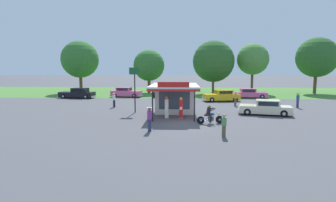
{
  "coord_description": "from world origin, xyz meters",
  "views": [
    {
      "loc": [
        -0.32,
        -21.71,
        4.52
      ],
      "look_at": [
        -1.5,
        3.67,
        1.4
      ],
      "focal_mm": 28.37,
      "sensor_mm": 36.0,
      "label": 1
    }
  ],
  "objects": [
    {
      "name": "grass_verge_strip",
      "position": [
        0.0,
        30.0,
        0.0
      ],
      "size": [
        120.0,
        24.0,
        0.01
      ],
      "primitive_type": "cube",
      "color": "#477A33",
      "rests_on": "ground"
    },
    {
      "name": "bystander_strolling_foreground",
      "position": [
        -2.53,
        -2.98,
        0.95
      ],
      "size": [
        0.39,
        0.39,
        1.77
      ],
      "color": "#2D3351",
      "rests_on": "ground"
    },
    {
      "name": "roadside_pole_sign",
      "position": [
        -4.97,
        5.19,
        3.16
      ],
      "size": [
        1.1,
        0.12,
        4.62
      ],
      "color": "black",
      "rests_on": "ground"
    },
    {
      "name": "motorcycle_with_rider",
      "position": [
        2.11,
        -0.13,
        0.65
      ],
      "size": [
        2.22,
        0.79,
        1.58
      ],
      "color": "black",
      "rests_on": "ground"
    },
    {
      "name": "tree_oak_far_right",
      "position": [
        23.86,
        27.07,
        6.46
      ],
      "size": [
        7.05,
        7.05,
        10.0
      ],
      "color": "brown",
      "rests_on": "ground"
    },
    {
      "name": "featured_classic_sedan",
      "position": [
        8.05,
        4.45,
        0.67
      ],
      "size": [
        5.3,
        3.04,
        1.46
      ],
      "color": "beige",
      "rests_on": "ground"
    },
    {
      "name": "gas_pump_nearside",
      "position": [
        -1.55,
        1.94,
        0.93
      ],
      "size": [
        0.44,
        0.44,
        2.03
      ],
      "color": "slate",
      "rests_on": "ground"
    },
    {
      "name": "bystander_leaning_by_kiosk",
      "position": [
        -8.06,
        8.76,
        0.89
      ],
      "size": [
        0.36,
        0.36,
        1.66
      ],
      "color": "black",
      "rests_on": "ground"
    },
    {
      "name": "tree_oak_distant_spare",
      "position": [
        5.57,
        26.27,
        5.77
      ],
      "size": [
        7.35,
        7.35,
        9.45
      ],
      "color": "brown",
      "rests_on": "ground"
    },
    {
      "name": "parked_car_back_row_far_right",
      "position": [
        -8.95,
        19.93,
        0.72
      ],
      "size": [
        5.11,
        2.5,
        1.54
      ],
      "color": "#E55993",
      "rests_on": "ground"
    },
    {
      "name": "bystander_standing_back_lot",
      "position": [
        2.59,
        -4.28,
        0.79
      ],
      "size": [
        0.34,
        0.34,
        1.49
      ],
      "color": "brown",
      "rests_on": "ground"
    },
    {
      "name": "gas_pump_offside",
      "position": [
        -0.25,
        1.94,
        0.9
      ],
      "size": [
        0.44,
        0.44,
        1.96
      ],
      "color": "slate",
      "rests_on": "ground"
    },
    {
      "name": "ground_plane",
      "position": [
        0.0,
        0.0,
        0.0
      ],
      "size": [
        300.0,
        300.0,
        0.0
      ],
      "primitive_type": "plane",
      "color": "#4C4C51"
    },
    {
      "name": "parked_car_back_row_far_left",
      "position": [
        -16.05,
        18.09,
        0.71
      ],
      "size": [
        5.65,
        2.37,
        1.56
      ],
      "color": "black",
      "rests_on": "ground"
    },
    {
      "name": "bystander_chatting_near_pumps",
      "position": [
        6.38,
        10.59,
        0.95
      ],
      "size": [
        0.34,
        0.34,
        1.78
      ],
      "color": "brown",
      "rests_on": "ground"
    },
    {
      "name": "parked_car_second_row_spare",
      "position": [
        5.44,
        15.25,
        0.72
      ],
      "size": [
        5.35,
        2.91,
        1.56
      ],
      "color": "gold",
      "rests_on": "ground"
    },
    {
      "name": "tree_oak_centre",
      "position": [
        -18.94,
        27.39,
        6.02
      ],
      "size": [
        6.86,
        6.86,
        9.64
      ],
      "color": "brown",
      "rests_on": "ground"
    },
    {
      "name": "tree_oak_far_left",
      "position": [
        -6.27,
        27.7,
        4.92
      ],
      "size": [
        5.74,
        5.74,
        7.95
      ],
      "color": "brown",
      "rests_on": "ground"
    },
    {
      "name": "service_station_kiosk",
      "position": [
        -0.9,
        4.96,
        1.75
      ],
      "size": [
        4.48,
        6.92,
        3.41
      ],
      "color": "silver",
      "rests_on": "ground"
    },
    {
      "name": "bystander_admiring_sedan",
      "position": [
        13.19,
        9.21,
        0.92
      ],
      "size": [
        0.37,
        0.37,
        1.71
      ],
      "color": "#2D3351",
      "rests_on": "ground"
    },
    {
      "name": "parked_car_back_row_left",
      "position": [
        -1.99,
        19.51,
        0.68
      ],
      "size": [
        5.51,
        2.18,
        1.52
      ],
      "color": "black",
      "rests_on": "ground"
    },
    {
      "name": "tree_oak_left",
      "position": [
        12.88,
        27.16,
        6.04
      ],
      "size": [
        5.61,
        5.59,
        8.97
      ],
      "color": "brown",
      "rests_on": "ground"
    },
    {
      "name": "parked_car_back_row_centre",
      "position": [
        10.22,
        19.49,
        0.67
      ],
      "size": [
        5.6,
        2.08,
        1.46
      ],
      "color": "#E55993",
      "rests_on": "ground"
    }
  ]
}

